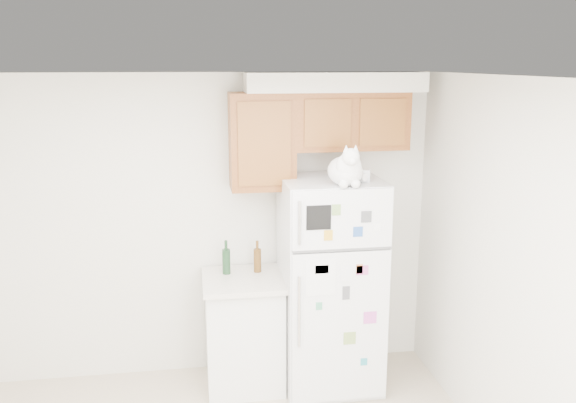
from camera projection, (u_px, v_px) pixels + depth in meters
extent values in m
cube|color=beige|center=(200.00, 228.00, 4.99)|extent=(3.80, 0.04, 2.50)
cube|color=beige|center=(553.00, 309.00, 3.36)|extent=(0.04, 4.00, 2.50)
cube|color=white|center=(198.00, 80.00, 2.79)|extent=(3.80, 4.00, 0.04)
cube|color=brown|center=(350.00, 121.00, 4.81)|extent=(0.90, 0.33, 0.45)
cube|color=brown|center=(262.00, 141.00, 4.74)|extent=(0.50, 0.33, 0.75)
cube|color=silver|center=(335.00, 82.00, 4.73)|extent=(1.40, 0.37, 0.15)
cube|color=white|center=(330.00, 283.00, 4.87)|extent=(0.76, 0.72, 1.70)
cube|color=white|center=(343.00, 219.00, 4.37)|extent=(0.74, 0.03, 0.44)
cube|color=white|center=(340.00, 328.00, 4.56)|extent=(0.74, 0.03, 1.19)
cube|color=#59595B|center=(342.00, 249.00, 4.42)|extent=(0.74, 0.03, 0.02)
cylinder|color=silver|center=(300.00, 223.00, 4.29)|extent=(0.02, 0.02, 0.32)
cylinder|color=silver|center=(299.00, 312.00, 4.44)|extent=(0.02, 0.02, 0.55)
cube|color=black|center=(319.00, 218.00, 4.32)|extent=(0.18, 0.00, 0.18)
cube|color=white|center=(321.00, 277.00, 4.42)|extent=(0.22, 0.00, 0.28)
cube|color=#4E4D52|center=(346.00, 293.00, 4.48)|extent=(0.06, 0.00, 0.10)
cube|color=silver|center=(346.00, 275.00, 4.45)|extent=(0.09, 0.00, 0.10)
cube|color=#7F9A4D|center=(350.00, 338.00, 4.57)|extent=(0.09, 0.00, 0.10)
cube|color=#44976D|center=(319.00, 306.00, 4.47)|extent=(0.05, 0.00, 0.06)
cube|color=white|center=(377.00, 227.00, 4.40)|extent=(0.06, 0.00, 0.06)
cube|color=orange|center=(322.00, 269.00, 4.41)|extent=(0.10, 0.00, 0.07)
cube|color=teal|center=(364.00, 362.00, 4.63)|extent=(0.05, 0.00, 0.06)
cube|color=gold|center=(328.00, 235.00, 4.36)|extent=(0.06, 0.00, 0.08)
cube|color=#C54F98|center=(362.00, 270.00, 4.46)|extent=(0.09, 0.00, 0.07)
cube|color=#C36D3D|center=(359.00, 269.00, 4.46)|extent=(0.05, 0.00, 0.07)
cube|color=#709349|center=(336.00, 210.00, 4.33)|extent=(0.07, 0.00, 0.08)
cube|color=#48494D|center=(366.00, 217.00, 4.37)|extent=(0.08, 0.00, 0.08)
cube|color=#C74FAE|center=(370.00, 318.00, 4.56)|extent=(0.10, 0.00, 0.10)
cube|color=#264D98|center=(358.00, 232.00, 4.39)|extent=(0.07, 0.00, 0.08)
cube|color=white|center=(244.00, 333.00, 4.92)|extent=(0.60, 0.60, 0.88)
cube|color=beige|center=(243.00, 280.00, 4.79)|extent=(0.64, 0.64, 0.04)
ellipsoid|color=white|center=(345.00, 171.00, 4.44)|extent=(0.25, 0.34, 0.21)
ellipsoid|color=white|center=(349.00, 167.00, 4.33)|extent=(0.18, 0.15, 0.20)
sphere|color=white|center=(351.00, 157.00, 4.26)|extent=(0.13, 0.13, 0.13)
cone|color=white|center=(346.00, 148.00, 4.24)|extent=(0.04, 0.04, 0.05)
cone|color=white|center=(356.00, 148.00, 4.25)|extent=(0.04, 0.04, 0.05)
cone|color=#D88C8C|center=(346.00, 149.00, 4.24)|extent=(0.02, 0.02, 0.03)
cone|color=#D88C8C|center=(356.00, 149.00, 4.25)|extent=(0.02, 0.02, 0.03)
sphere|color=white|center=(353.00, 161.00, 4.22)|extent=(0.05, 0.05, 0.05)
sphere|color=white|center=(344.00, 184.00, 4.31)|extent=(0.07, 0.07, 0.07)
sphere|color=white|center=(356.00, 184.00, 4.33)|extent=(0.07, 0.07, 0.07)
cylinder|color=white|center=(355.00, 177.00, 4.58)|extent=(0.16, 0.21, 0.07)
cube|color=white|center=(347.00, 171.00, 4.74)|extent=(0.18, 0.13, 0.10)
cube|color=white|center=(360.00, 175.00, 4.60)|extent=(0.18, 0.15, 0.09)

